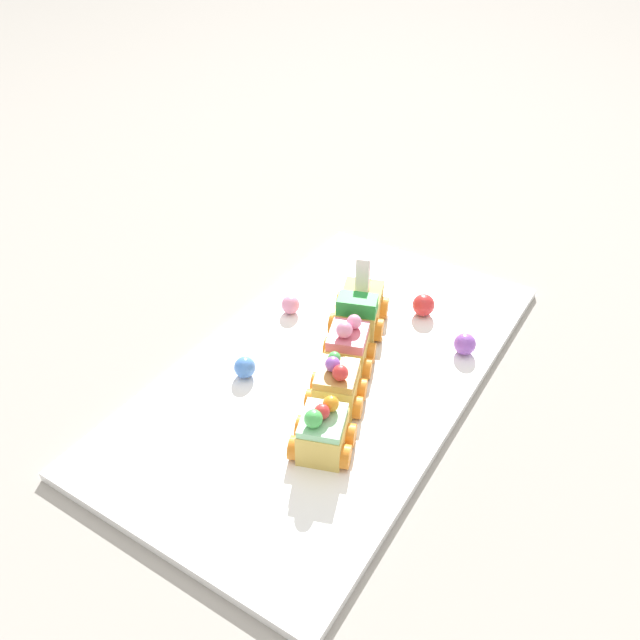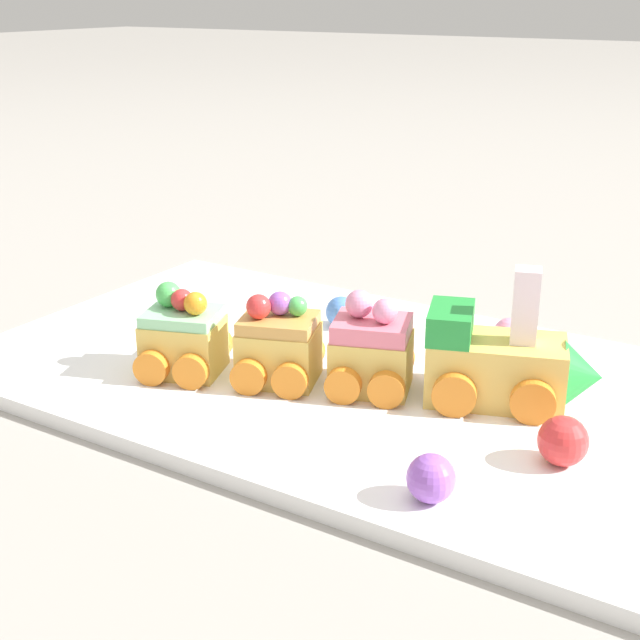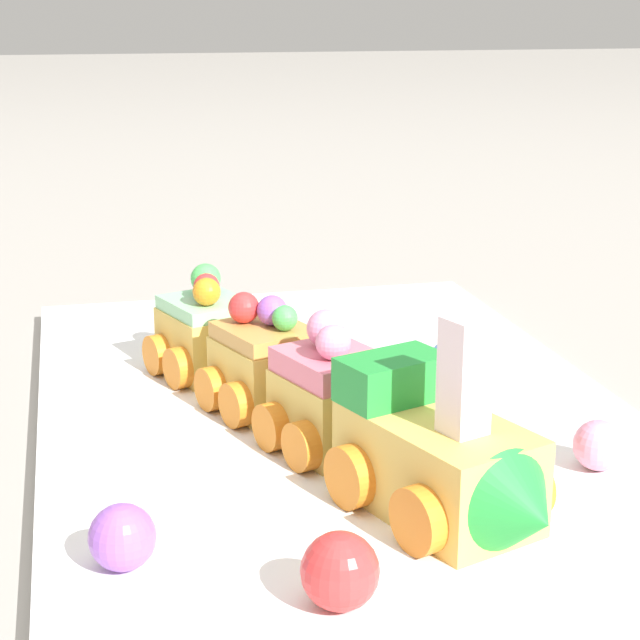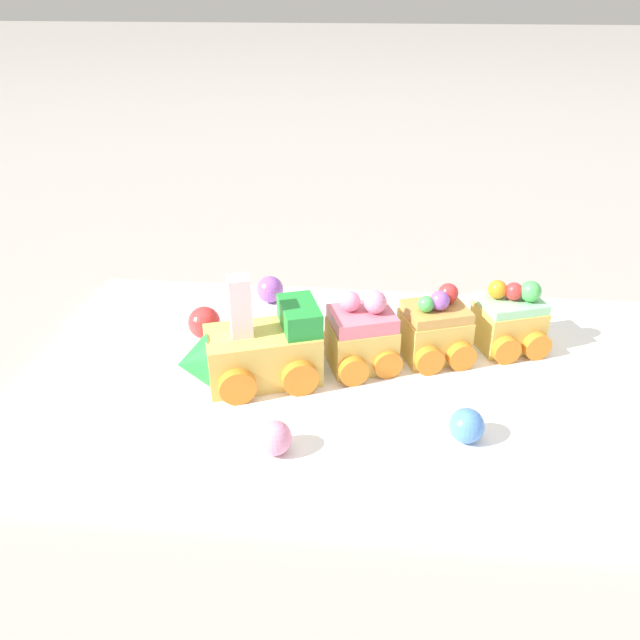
{
  "view_description": "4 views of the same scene",
  "coord_description": "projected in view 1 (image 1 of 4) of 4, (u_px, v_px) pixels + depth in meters",
  "views": [
    {
      "loc": [
        -0.52,
        -0.31,
        0.53
      ],
      "look_at": [
        0.04,
        0.04,
        0.05
      ],
      "focal_mm": 35.0,
      "sensor_mm": 36.0,
      "label": 1
    },
    {
      "loc": [
        0.3,
        -0.55,
        0.29
      ],
      "look_at": [
        -0.05,
        0.0,
        0.05
      ],
      "focal_mm": 50.0,
      "sensor_mm": 36.0,
      "label": 2
    },
    {
      "loc": [
        0.53,
        -0.15,
        0.24
      ],
      "look_at": [
        0.01,
        -0.02,
        0.09
      ],
      "focal_mm": 60.0,
      "sensor_mm": 36.0,
      "label": 3
    },
    {
      "loc": [
        0.0,
        0.47,
        0.32
      ],
      "look_at": [
        0.05,
        -0.0,
        0.06
      ],
      "focal_mm": 35.0,
      "sensor_mm": 36.0,
      "label": 4
    }
  ],
  "objects": [
    {
      "name": "display_board",
      "position": [
        331.0,
        369.0,
        0.8
      ],
      "size": [
        0.63,
        0.34,
        0.01
      ],
      "primitive_type": "cube",
      "color": "white",
      "rests_on": "ground_plane"
    },
    {
      "name": "ground_plane",
      "position": [
        331.0,
        373.0,
        0.8
      ],
      "size": [
        10.0,
        10.0,
        0.0
      ],
      "primitive_type": "plane",
      "color": "gray"
    },
    {
      "name": "gumball_red",
      "position": [
        424.0,
        305.0,
        0.88
      ],
      "size": [
        0.03,
        0.03,
        0.03
      ],
      "primitive_type": "sphere",
      "color": "red",
      "rests_on": "display_board"
    },
    {
      "name": "cake_car_strawberry",
      "position": [
        348.0,
        349.0,
        0.78
      ],
      "size": [
        0.08,
        0.08,
        0.07
      ],
      "rotation": [
        0.0,
        0.0,
        0.34
      ],
      "color": "#E0BC56",
      "rests_on": "display_board"
    },
    {
      "name": "gumball_purple",
      "position": [
        465.0,
        344.0,
        0.81
      ],
      "size": [
        0.03,
        0.03,
        0.03
      ],
      "primitive_type": "sphere",
      "color": "#9956C6",
      "rests_on": "display_board"
    },
    {
      "name": "gumball_blue",
      "position": [
        245.0,
        367.0,
        0.77
      ],
      "size": [
        0.03,
        0.03,
        0.03
      ],
      "primitive_type": "sphere",
      "color": "#4C84E0",
      "rests_on": "display_board"
    },
    {
      "name": "cake_car_mint",
      "position": [
        323.0,
        433.0,
        0.67
      ],
      "size": [
        0.08,
        0.08,
        0.07
      ],
      "rotation": [
        0.0,
        0.0,
        0.34
      ],
      "color": "#E0BC56",
      "rests_on": "display_board"
    },
    {
      "name": "gumball_pink",
      "position": [
        291.0,
        305.0,
        0.88
      ],
      "size": [
        0.03,
        0.03,
        0.03
      ],
      "primitive_type": "sphere",
      "color": "pink",
      "rests_on": "display_board"
    },
    {
      "name": "cake_train_locomotive",
      "position": [
        360.0,
        305.0,
        0.86
      ],
      "size": [
        0.13,
        0.1,
        0.1
      ],
      "rotation": [
        0.0,
        0.0,
        0.34
      ],
      "color": "#E0BC56",
      "rests_on": "display_board"
    },
    {
      "name": "cake_car_caramel",
      "position": [
        336.0,
        387.0,
        0.73
      ],
      "size": [
        0.08,
        0.08,
        0.07
      ],
      "rotation": [
        0.0,
        0.0,
        0.34
      ],
      "color": "#E0BC56",
      "rests_on": "display_board"
    }
  ]
}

